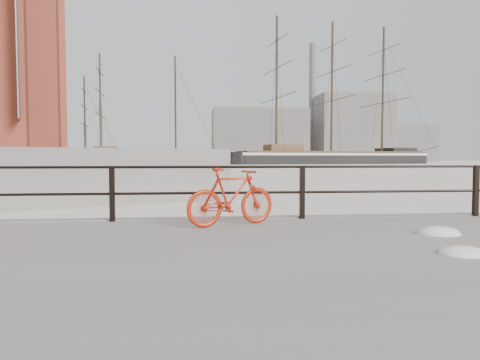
# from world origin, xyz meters

# --- Properties ---
(ground) EXTENTS (400.00, 400.00, 0.00)m
(ground) POSITION_xyz_m (0.00, 0.00, 0.00)
(ground) COLOR white
(ground) RESTS_ON ground
(promenade) EXTENTS (36.00, 8.00, 0.35)m
(promenade) POSITION_xyz_m (0.00, -4.00, 0.17)
(promenade) COLOR gray
(promenade) RESTS_ON ground
(guardrail) EXTENTS (28.00, 0.10, 1.00)m
(guardrail) POSITION_xyz_m (0.00, -0.15, 0.85)
(guardrail) COLOR black
(guardrail) RESTS_ON promenade
(bicycle) EXTENTS (1.59, 0.87, 0.98)m
(bicycle) POSITION_xyz_m (-1.40, -0.85, 0.84)
(bicycle) COLOR #B6230C
(bicycle) RESTS_ON promenade
(snow_mounds) EXTENTS (20.50, 2.98, 0.32)m
(snow_mounds) POSITION_xyz_m (2.29, -1.96, 0.49)
(snow_mounds) COLOR white
(snow_mounds) RESTS_ON promenade
(barque_black) EXTENTS (65.60, 32.32, 35.35)m
(barque_black) POSITION_xyz_m (30.74, 92.58, 0.00)
(barque_black) COLOR black
(barque_black) RESTS_ON ground
(schooner_mid) EXTENTS (29.70, 14.02, 20.86)m
(schooner_mid) POSITION_xyz_m (-12.12, 70.93, 0.00)
(schooner_mid) COLOR silver
(schooner_mid) RESTS_ON ground
(schooner_left) EXTENTS (23.59, 12.88, 17.29)m
(schooner_left) POSITION_xyz_m (-27.37, 73.36, 0.00)
(schooner_left) COLOR silver
(schooner_left) RESTS_ON ground
(industrial_west) EXTENTS (32.00, 18.00, 18.00)m
(industrial_west) POSITION_xyz_m (20.00, 140.00, 9.00)
(industrial_west) COLOR gray
(industrial_west) RESTS_ON ground
(industrial_mid) EXTENTS (26.00, 20.00, 24.00)m
(industrial_mid) POSITION_xyz_m (55.00, 145.00, 12.00)
(industrial_mid) COLOR gray
(industrial_mid) RESTS_ON ground
(industrial_east) EXTENTS (20.00, 16.00, 14.00)m
(industrial_east) POSITION_xyz_m (78.00, 150.00, 7.00)
(industrial_east) COLOR gray
(industrial_east) RESTS_ON ground
(smokestack) EXTENTS (2.80, 2.80, 44.00)m
(smokestack) POSITION_xyz_m (42.00, 150.00, 22.00)
(smokestack) COLOR gray
(smokestack) RESTS_ON ground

